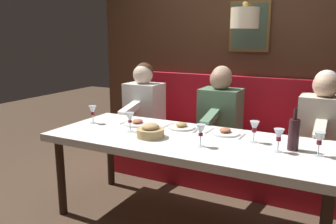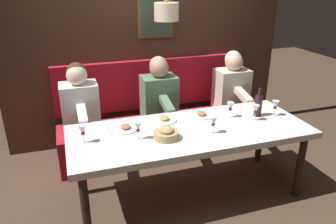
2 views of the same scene
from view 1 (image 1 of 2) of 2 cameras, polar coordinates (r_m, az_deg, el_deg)
ground_plane at (r=3.00m, az=3.20°, el=-18.03°), size 12.00×12.00×0.00m
dining_table at (r=2.72m, az=3.37°, el=-5.70°), size 0.90×2.27×0.74m
banquette_bench at (r=3.66m, az=9.05°, el=-8.48°), size 0.52×2.47×0.45m
back_wall_panel at (r=3.97m, az=12.31°, el=9.96°), size 0.59×3.67×2.90m
diner_nearest at (r=3.33m, az=24.38°, el=-0.93°), size 0.60×0.40×0.79m
diner_near at (r=3.50m, az=8.70°, el=0.66°), size 0.60×0.40×0.79m
diner_middle at (r=3.87m, az=-4.06°, el=1.91°), size 0.60×0.40×0.79m
place_setting_0 at (r=2.85m, az=9.50°, el=-3.34°), size 0.24×0.31×0.05m
place_setting_1 at (r=3.11m, az=-5.10°, el=-1.85°), size 0.24×0.32×0.05m
place_setting_2 at (r=2.99m, az=2.26°, el=-2.42°), size 0.24×0.32×0.05m
wine_glass_0 at (r=2.87m, az=-6.38°, el=-1.02°), size 0.07×0.07×0.16m
wine_glass_1 at (r=2.47m, az=17.99°, el=-3.78°), size 0.07×0.07×0.16m
wine_glass_2 at (r=3.21m, az=-12.45°, el=0.18°), size 0.07×0.07×0.16m
wine_glass_3 at (r=2.48m, az=5.47°, el=-3.15°), size 0.07×0.07×0.16m
wine_glass_4 at (r=2.49m, az=23.93°, el=-4.17°), size 0.07×0.07×0.16m
wine_glass_5 at (r=2.64m, az=14.20°, el=-2.51°), size 0.07×0.07×0.16m
wine_bottle at (r=2.55m, az=20.23°, el=-3.46°), size 0.08×0.08×0.30m
bread_bowl at (r=2.71m, az=-2.94°, el=-3.23°), size 0.22×0.22×0.12m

